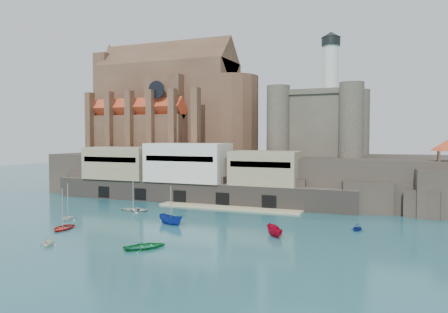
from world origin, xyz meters
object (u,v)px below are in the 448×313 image
(boat_0, at_px, (63,229))
(boat_2, at_px, (171,224))
(church, at_px, (173,109))
(boat_1, at_px, (48,245))
(castle_keep, at_px, (320,120))

(boat_0, distance_m, boat_2, 16.94)
(boat_2, bearing_deg, church, 48.28)
(boat_1, bearing_deg, castle_keep, 32.08)
(church, distance_m, boat_0, 57.48)
(church, height_order, boat_0, church)
(castle_keep, relative_size, boat_0, 5.79)
(boat_0, relative_size, boat_1, 1.62)
(church, distance_m, boat_1, 66.39)
(castle_keep, distance_m, boat_1, 67.61)
(boat_0, height_order, boat_1, boat_0)
(church, distance_m, castle_keep, 40.39)
(church, relative_size, boat_1, 15.05)
(castle_keep, relative_size, boat_1, 9.38)
(castle_keep, height_order, boat_2, castle_keep)
(boat_2, bearing_deg, boat_0, 145.77)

